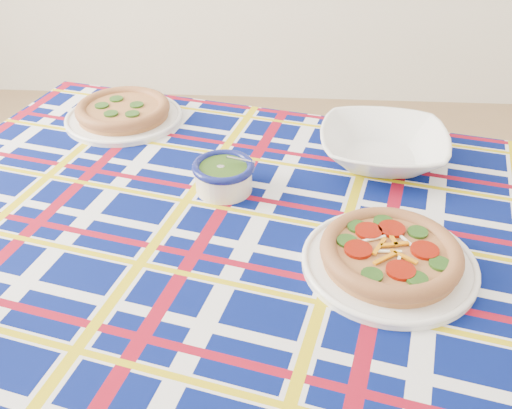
# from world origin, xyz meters

# --- Properties ---
(floor) EXTENTS (4.00, 4.00, 0.00)m
(floor) POSITION_xyz_m (0.00, 0.00, 0.00)
(floor) COLOR #8D6B48
(floor) RESTS_ON ground
(dining_table) EXTENTS (1.82, 1.37, 0.76)m
(dining_table) POSITION_xyz_m (0.32, -0.35, 0.69)
(dining_table) COLOR brown
(dining_table) RESTS_ON floor
(tablecloth) EXTENTS (1.86, 1.41, 0.11)m
(tablecloth) POSITION_xyz_m (0.32, -0.35, 0.71)
(tablecloth) COLOR #041055
(tablecloth) RESTS_ON dining_table
(main_focaccia_plate) EXTENTS (0.35, 0.35, 0.06)m
(main_focaccia_plate) POSITION_xyz_m (0.48, -0.42, 0.80)
(main_focaccia_plate) COLOR #AB6B3C
(main_focaccia_plate) RESTS_ON tablecloth
(pesto_bowl) EXTENTS (0.17, 0.17, 0.08)m
(pesto_bowl) POSITION_xyz_m (0.17, -0.20, 0.81)
(pesto_bowl) COLOR #203C10
(pesto_bowl) RESTS_ON tablecloth
(serving_bowl) EXTENTS (0.30, 0.30, 0.07)m
(serving_bowl) POSITION_xyz_m (0.50, -0.06, 0.80)
(serving_bowl) COLOR white
(serving_bowl) RESTS_ON tablecloth
(second_focaccia_plate) EXTENTS (0.39, 0.39, 0.05)m
(second_focaccia_plate) POSITION_xyz_m (-0.13, 0.10, 0.80)
(second_focaccia_plate) COLOR #AB6B3C
(second_focaccia_plate) RESTS_ON tablecloth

